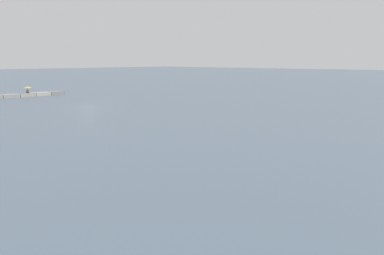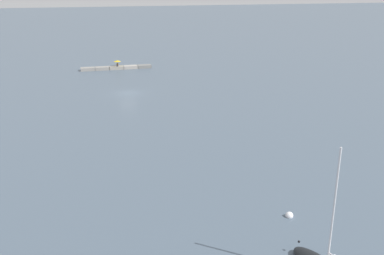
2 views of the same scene
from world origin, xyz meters
name	(u,v)px [view 1 (image 1 of 2)]	position (x,y,z in m)	size (l,w,h in m)	color
ground_plane	(88,106)	(0.00, 0.00, 0.00)	(500.00, 500.00, 0.00)	#475666
seawall_pier	(27,95)	(0.00, -21.55, 0.33)	(14.90, 1.69, 0.66)	slate
person_seated_brown_left	(28,92)	(-0.24, -21.50, 0.91)	(0.43, 0.63, 0.73)	#1E2333
umbrella_open_yellow	(27,87)	(-0.25, -21.49, 1.78)	(1.48, 1.48, 1.31)	black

